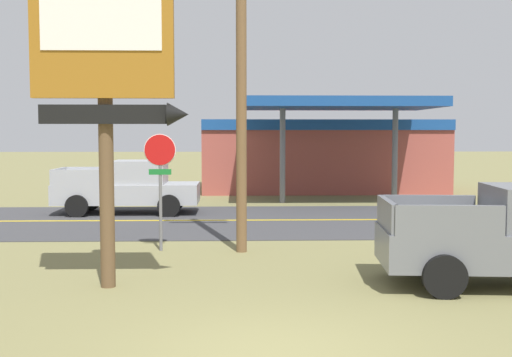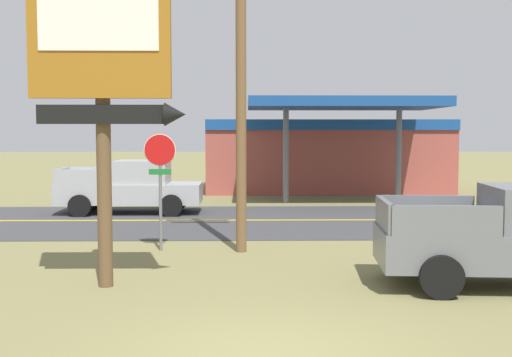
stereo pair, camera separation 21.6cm
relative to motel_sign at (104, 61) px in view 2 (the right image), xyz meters
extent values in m
plane|color=olive|center=(2.93, -3.76, -4.32)|extent=(180.00, 180.00, 0.00)
cube|color=#3D3D3F|center=(2.93, 9.24, -4.31)|extent=(140.00, 8.00, 0.02)
cube|color=gold|center=(2.93, 9.24, -4.30)|extent=(126.00, 0.20, 0.01)
cylinder|color=brown|center=(-0.06, 0.14, -1.07)|extent=(0.28, 0.28, 6.49)
cube|color=#996019|center=(-0.06, -0.04, 0.59)|extent=(2.65, 0.16, 2.57)
cube|color=white|center=(-0.06, -0.13, 0.90)|extent=(2.23, 0.03, 1.44)
cube|color=black|center=(-0.06, -0.04, -1.00)|extent=(2.39, 0.12, 0.36)
cone|color=black|center=(1.34, -0.04, -1.00)|extent=(0.40, 0.44, 0.44)
cylinder|color=slate|center=(0.51, 3.87, -3.22)|extent=(0.08, 0.08, 2.20)
cylinder|color=red|center=(0.51, 3.84, -1.77)|extent=(0.76, 0.03, 0.76)
cylinder|color=white|center=(0.51, 3.86, -1.77)|extent=(0.80, 0.01, 0.80)
cube|color=#19722D|center=(0.51, 3.84, -2.32)|extent=(0.56, 0.03, 0.14)
cylinder|color=brown|center=(2.55, 3.67, 0.67)|extent=(0.26, 0.26, 9.97)
cube|color=#A84C42|center=(6.77, 20.76, -2.52)|extent=(12.00, 6.00, 3.60)
cube|color=#19478C|center=(6.77, 17.71, -0.97)|extent=(12.00, 0.12, 0.50)
cube|color=#19478C|center=(6.77, 14.76, -0.12)|extent=(8.00, 5.00, 0.40)
cylinder|color=slate|center=(4.37, 14.76, -2.22)|extent=(0.24, 0.24, 4.20)
cylinder|color=slate|center=(9.17, 14.76, -2.22)|extent=(0.24, 0.24, 4.20)
cube|color=slate|center=(6.42, 1.01, -2.92)|extent=(1.95, 0.28, 0.56)
cube|color=slate|center=(6.26, -0.83, -2.92)|extent=(1.95, 0.28, 0.56)
cube|color=slate|center=(5.37, 0.17, -2.92)|extent=(0.27, 1.88, 0.56)
cylinder|color=black|center=(6.33, 1.07, -3.92)|extent=(0.82, 0.35, 0.80)
cylinder|color=black|center=(6.17, -0.88, -3.92)|extent=(0.82, 0.35, 0.80)
cube|color=#A8AAAF|center=(-1.58, 11.24, -3.56)|extent=(5.20, 1.96, 0.72)
cube|color=#A8AAAF|center=(-1.13, 11.24, -2.78)|extent=(1.90, 1.80, 0.84)
cube|color=#28333D|center=(-0.24, 11.24, -2.78)|extent=(0.10, 1.66, 0.71)
cube|color=#A8AAAF|center=(-3.11, 12.16, -2.92)|extent=(1.95, 0.12, 0.56)
cube|color=#A8AAAF|center=(-3.11, 10.32, -2.92)|extent=(1.95, 0.12, 0.56)
cube|color=#A8AAAF|center=(-4.08, 11.24, -2.92)|extent=(0.12, 1.88, 0.56)
cylinder|color=black|center=(0.03, 12.22, -3.92)|extent=(0.80, 0.28, 0.80)
cylinder|color=black|center=(0.03, 10.26, -3.92)|extent=(0.80, 0.28, 0.80)
cylinder|color=black|center=(-3.19, 12.22, -3.92)|extent=(0.80, 0.28, 0.80)
cylinder|color=black|center=(-3.19, 10.26, -3.92)|extent=(0.80, 0.28, 0.80)
camera|label=1|loc=(2.45, -12.02, -1.33)|focal=44.44mm
camera|label=2|loc=(2.66, -12.03, -1.33)|focal=44.44mm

